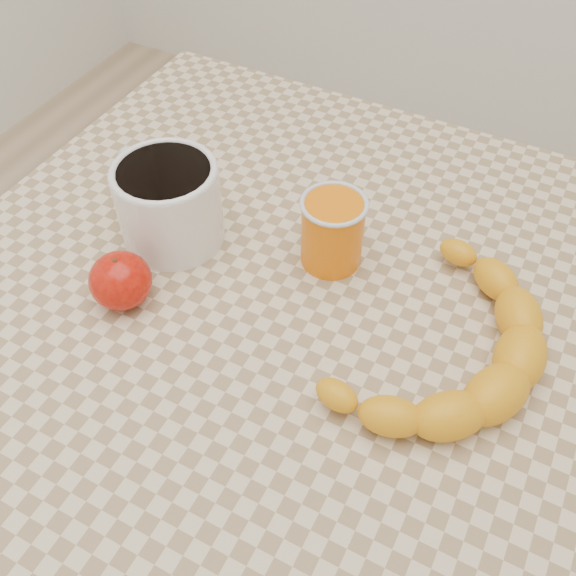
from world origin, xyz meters
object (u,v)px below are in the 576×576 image
at_px(apple, 121,280).
at_px(coffee_mug, 167,199).
at_px(table, 288,348).
at_px(orange_juice_glass, 332,231).
at_px(banana, 442,342).

bearing_deg(apple, coffee_mug, 96.13).
xyz_separation_m(table, apple, (-0.16, -0.08, 0.12)).
height_order(table, orange_juice_glass, orange_juice_glass).
bearing_deg(orange_juice_glass, apple, -137.36).
xyz_separation_m(coffee_mug, orange_juice_glass, (0.18, 0.05, -0.01)).
distance_m(coffee_mug, banana, 0.34).
relative_size(table, orange_juice_glass, 9.37).
distance_m(coffee_mug, apple, 0.11).
xyz_separation_m(table, banana, (0.17, 0.00, 0.11)).
height_order(orange_juice_glass, apple, orange_juice_glass).
bearing_deg(coffee_mug, banana, -4.48).
distance_m(orange_juice_glass, apple, 0.23).
height_order(coffee_mug, apple, coffee_mug).
bearing_deg(banana, orange_juice_glass, 174.46).
distance_m(table, apple, 0.21).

